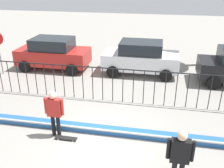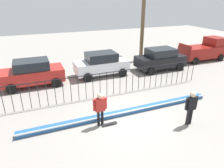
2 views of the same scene
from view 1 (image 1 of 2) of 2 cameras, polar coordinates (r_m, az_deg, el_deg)
The scene contains 8 objects.
ground_plane at distance 9.22m, azimuth -3.43°, elevation -12.35°, with size 60.00×60.00×0.00m, color gray.
bowl_coping_ledge at distance 9.50m, azimuth -2.79°, elevation -10.23°, with size 11.00×0.40×0.27m.
perimeter_fence at distance 11.28m, azimuth 0.15°, elevation 0.73°, with size 14.04×0.04×1.61m.
skateboarder at distance 9.06m, azimuth -12.93°, elevation -5.71°, with size 0.71×0.27×1.77m.
skateboard at distance 9.31m, azimuth -10.36°, elevation -11.92°, with size 0.80×0.20×0.07m.
camera_operator at distance 7.10m, azimuth 15.13°, elevation -15.06°, with size 0.73×0.27×1.80m.
parked_car_red at distance 15.77m, azimuth -13.15°, elevation 6.81°, with size 4.30×2.12×1.90m.
parked_car_white at distance 14.65m, azimuth 6.51°, elevation 5.99°, with size 4.30×2.12×1.90m.
Camera 1 is at (1.93, -7.18, 5.45)m, focal length 40.40 mm.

